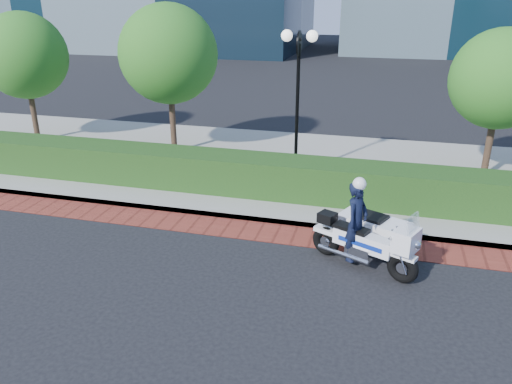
% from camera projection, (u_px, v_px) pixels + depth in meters
% --- Properties ---
extents(ground, '(120.00, 120.00, 0.00)m').
position_uv_depth(ground, '(205.00, 257.00, 10.75)').
color(ground, black).
rests_on(ground, ground).
extents(brick_strip, '(60.00, 1.00, 0.01)m').
position_uv_depth(brick_strip, '(226.00, 227.00, 12.10)').
color(brick_strip, maroon).
rests_on(brick_strip, ground).
extents(sidewalk, '(60.00, 8.00, 0.15)m').
position_uv_depth(sidewalk, '(269.00, 166.00, 16.11)').
color(sidewalk, gray).
rests_on(sidewalk, ground).
extents(hedge_main, '(18.00, 1.20, 1.00)m').
position_uv_depth(hedge_main, '(249.00, 174.00, 13.74)').
color(hedge_main, black).
rests_on(hedge_main, sidewalk).
extents(lamppost, '(1.02, 0.70, 4.21)m').
position_uv_depth(lamppost, '(298.00, 82.00, 14.07)').
color(lamppost, black).
rests_on(lamppost, sidewalk).
extents(tree_a, '(3.00, 3.00, 4.58)m').
position_uv_depth(tree_a, '(24.00, 56.00, 17.50)').
color(tree_a, '#332319').
rests_on(tree_a, sidewalk).
extents(tree_b, '(3.20, 3.20, 4.89)m').
position_uv_depth(tree_b, '(169.00, 54.00, 16.12)').
color(tree_b, '#332319').
rests_on(tree_b, sidewalk).
extents(tree_c, '(2.80, 2.80, 4.30)m').
position_uv_depth(tree_c, '(501.00, 79.00, 13.91)').
color(tree_c, '#332319').
rests_on(tree_c, sidewalk).
extents(police_motorcycle, '(2.26, 2.17, 1.95)m').
position_uv_depth(police_motorcycle, '(367.00, 231.00, 10.42)').
color(police_motorcycle, black).
rests_on(police_motorcycle, ground).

